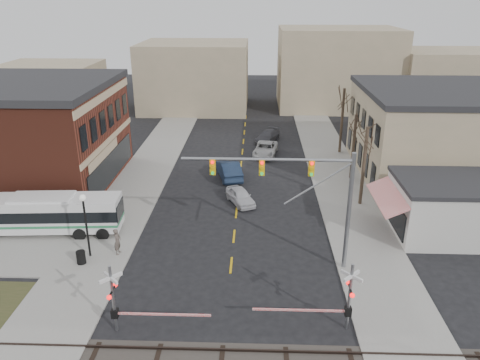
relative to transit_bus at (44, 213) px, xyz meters
name	(u,v)px	position (x,y,z in m)	size (l,w,h in m)	color
ground	(229,283)	(14.10, -6.02, -1.64)	(160.00, 160.00, 0.00)	black
sidewalk_west	(148,169)	(4.60, 13.98, -1.58)	(5.00, 60.00, 0.12)	gray
sidewalk_east	(334,171)	(23.60, 13.98, -1.58)	(5.00, 60.00, 0.12)	gray
tan_building	(466,132)	(36.10, 13.98, 2.61)	(20.30, 15.30, 8.50)	gray
awning_shop	(451,208)	(30.07, 0.98, 0.52)	(9.74, 6.20, 4.30)	beige
tree_east_a	(364,166)	(24.60, 5.98, 1.85)	(0.28, 0.28, 6.75)	#382B21
tree_east_b	(353,147)	(24.90, 11.98, 1.63)	(0.28, 0.28, 6.30)	#382B21
tree_east_c	(342,121)	(25.10, 19.98, 2.08)	(0.28, 0.28, 7.20)	#382B21
transit_bus	(44,213)	(0.00, 0.00, 0.00)	(11.34, 3.18, 2.89)	silver
traffic_signal_mast	(304,187)	(18.66, -4.07, 4.12)	(10.55, 0.30, 8.00)	gray
rr_crossing_west	(121,300)	(8.73, -10.68, 0.32)	(5.60, 1.36, 4.00)	gray
rr_crossing_east	(341,297)	(20.25, -10.06, 0.32)	(5.60, 1.36, 4.00)	gray
street_lamp	(85,213)	(4.40, -3.34, 1.71)	(0.44, 0.44, 4.56)	black
trash_bin	(81,257)	(4.14, -4.30, -1.09)	(0.60, 0.60, 0.88)	black
car_a	(240,196)	(14.37, 5.91, -0.98)	(1.56, 3.88, 1.32)	silver
car_b	(229,170)	(13.05, 11.85, -0.78)	(1.82, 5.22, 1.72)	#18263D
car_c	(266,149)	(16.71, 18.89, -0.94)	(2.35, 5.10, 1.42)	#BCBCBC
car_d	(267,136)	(17.02, 24.09, -0.98)	(1.87, 4.60, 1.34)	#444449
pedestrian_near	(117,241)	(6.25, -2.96, -0.59)	(0.68, 0.45, 1.88)	#574C45
pedestrian_far	(104,220)	(4.29, 0.35, -0.63)	(0.87, 0.68, 1.79)	#3A4566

